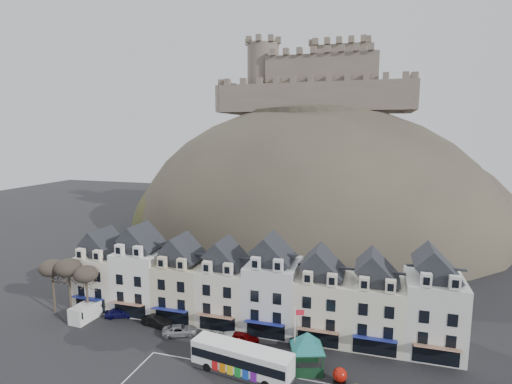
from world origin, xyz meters
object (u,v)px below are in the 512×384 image
Objects in this scene: car_maroon at (242,338)px; car_charcoal at (305,344)px; car_silver at (180,330)px; white_van at (87,311)px; car_navy at (120,313)px; flagpole at (296,334)px; car_white at (234,337)px; car_black at (157,321)px; bus at (242,359)px; bus_shelter at (307,341)px; red_buoy at (340,376)px.

car_maroon is 1.11× the size of car_charcoal.
car_silver is 1.06× the size of car_maroon.
white_van reaches higher than car_navy.
flagpole is 5.87m from car_charcoal.
car_navy reaches higher than car_white.
car_black is 4.41m from car_silver.
white_van is at bearing 175.40° from bus.
car_navy is at bearing 82.99° from car_charcoal.
car_maroon is (-7.55, 3.50, -3.49)m from flagpole.
car_silver is at bearing 2.08° from white_van.
car_silver is 1.18× the size of car_charcoal.
white_van reaches higher than car_maroon.
bus is 1.62× the size of flagpole.
car_charcoal is (0.28, 4.63, -3.59)m from flagpole.
bus_shelter is 1.52× the size of car_silver.
bus_shelter is 11.03m from car_white.
red_buoy is 0.36× the size of white_van.
white_van is 10.85m from car_black.
car_navy is (-21.58, 8.01, -1.14)m from bus.
bus_shelter is 1.31× the size of white_van.
red_buoy is 26.31m from car_black.
car_charcoal is at bearing 86.58° from flagpole.
bus reaches higher than car_maroon.
car_silver is 7.52m from car_white.
car_navy is (-27.13, 5.32, -3.53)m from flagpole.
car_white is at bearing 160.32° from red_buoy.
bus is at bearing -163.53° from car_maroon.
car_maroon is 7.91m from car_charcoal.
car_black is 0.98× the size of car_white.
red_buoy is 21.91m from car_silver.
car_black reaches higher than car_silver.
car_maroon is at bearing 155.11° from flagpole.
bus_shelter is 0.94× the size of flagpole.
car_silver is at bearing 69.12° from car_white.
car_silver is at bearing 160.25° from bus.
bus_shelter reaches higher than car_maroon.
bus_shelter is 29.06m from car_navy.
car_charcoal is (27.40, -0.68, -0.06)m from car_navy.
car_white is 1.05× the size of car_maroon.
white_van is at bearing 172.21° from red_buoy.
flagpole is 21.26m from car_black.
bus reaches higher than white_van.
flagpole is at bearing 167.12° from bus_shelter.
car_silver is at bearing 168.87° from flagpole.
bus_shelter reaches higher than car_silver.
flagpole is (-1.32, -0.13, 0.63)m from bus_shelter.
flagpole is 10.10m from car_white.
car_silver is (-17.59, 3.07, -2.95)m from bus_shelter.
flagpole is (-5.15, 1.43, 3.26)m from red_buoy.
bus_shelter is 9.92m from car_maroon.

